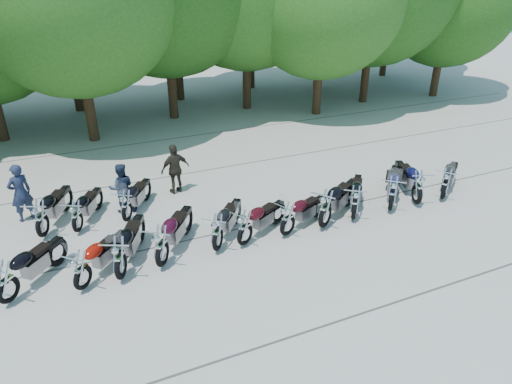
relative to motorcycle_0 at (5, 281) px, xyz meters
name	(u,v)px	position (x,y,z in m)	size (l,w,h in m)	color
ground	(278,251)	(6.54, -0.53, -0.63)	(90.00, 90.00, 0.00)	#A09B91
tree_11	(61,0)	(2.78, 15.90, 4.86)	(7.56, 7.56, 9.28)	#3A2614
motorcycle_0	(5,281)	(0.00, 0.00, 0.00)	(0.68, 2.24, 1.26)	black
motorcycle_1	(81,269)	(1.59, -0.17, -0.03)	(0.64, 2.12, 1.20)	#930F05
motorcycle_2	(119,257)	(2.47, -0.12, 0.04)	(0.72, 2.36, 1.33)	black
motorcycle_3	(161,245)	(3.52, -0.01, 0.04)	(0.72, 2.38, 1.35)	#330619
motorcycle_4	(217,231)	(5.04, 0.11, -0.01)	(0.67, 2.21, 1.25)	black
motorcycle_5	(245,227)	(5.81, 0.05, -0.02)	(0.66, 2.15, 1.22)	#35070D
motorcycle_6	(288,218)	(7.10, 0.03, -0.03)	(0.65, 2.13, 1.20)	#33070E
motorcycle_7	(326,208)	(8.30, -0.02, 0.07)	(0.75, 2.47, 1.40)	black
motorcycle_8	(355,202)	(9.36, 0.05, 0.01)	(0.69, 2.26, 1.27)	black
motorcycle_9	(392,192)	(10.74, 0.05, 0.04)	(0.72, 2.36, 1.33)	#0D0C38
motorcycle_10	(418,186)	(11.77, 0.06, 0.04)	(0.72, 2.38, 1.34)	#0C0E36
motorcycle_11	(446,183)	(12.83, -0.03, 0.00)	(0.68, 2.23, 1.26)	black
motorcycle_12	(41,217)	(0.77, 2.75, 0.02)	(0.71, 2.32, 1.31)	black
motorcycle_13	(76,215)	(1.68, 2.64, -0.05)	(0.62, 2.05, 1.16)	black
motorcycle_14	(126,205)	(3.09, 2.68, -0.04)	(0.64, 2.11, 1.19)	black
rider_0	(20,193)	(0.28, 4.11, 0.27)	(0.66, 0.43, 1.81)	#1F2642
rider_1	(122,188)	(3.10, 3.43, 0.17)	(0.78, 0.61, 1.61)	#212B44
rider_2	(175,169)	(4.97, 4.08, 0.23)	(1.01, 0.42, 1.73)	#2B261C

